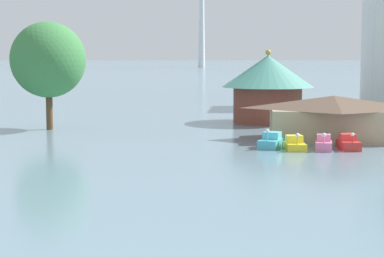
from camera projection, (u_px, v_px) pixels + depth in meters
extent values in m
cube|color=#4CB7CC|center=(271.00, 144.00, 58.07)|extent=(2.53, 3.30, 0.78)
cube|color=#5DCDE2|center=(272.00, 135.00, 58.32)|extent=(1.78, 1.70, 0.64)
cylinder|color=#4CB7CC|center=(267.00, 137.00, 56.92)|extent=(0.14, 0.14, 0.71)
sphere|color=white|center=(267.00, 131.00, 56.86)|extent=(0.35, 0.35, 0.35)
cube|color=yellow|center=(295.00, 147.00, 56.80)|extent=(1.96, 2.77, 0.62)
cube|color=yellow|center=(294.00, 139.00, 57.05)|extent=(1.54, 1.33, 0.64)
cylinder|color=yellow|center=(297.00, 141.00, 55.70)|extent=(0.14, 0.14, 0.64)
sphere|color=white|center=(298.00, 135.00, 55.65)|extent=(0.36, 0.36, 0.36)
cube|color=pink|center=(324.00, 146.00, 56.71)|extent=(1.65, 2.70, 0.78)
cube|color=pink|center=(324.00, 137.00, 56.95)|extent=(1.30, 1.27, 0.61)
cylinder|color=pink|center=(324.00, 140.00, 55.64)|extent=(0.14, 0.14, 0.51)
sphere|color=white|center=(324.00, 135.00, 55.59)|extent=(0.37, 0.37, 0.37)
cube|color=red|center=(349.00, 145.00, 57.12)|extent=(1.87, 3.11, 0.79)
cube|color=#E8423C|center=(348.00, 137.00, 57.41)|extent=(1.46, 1.47, 0.58)
cylinder|color=red|center=(352.00, 139.00, 55.87)|extent=(0.14, 0.14, 0.54)
sphere|color=white|center=(353.00, 134.00, 55.82)|extent=(0.31, 0.31, 0.31)
cube|color=tan|center=(333.00, 124.00, 63.47)|extent=(12.11, 7.54, 3.08)
pyramid|color=brown|center=(334.00, 102.00, 63.22)|extent=(13.08, 8.68, 1.27)
cylinder|color=brown|center=(267.00, 105.00, 79.49)|extent=(8.37, 8.37, 4.40)
cone|color=teal|center=(268.00, 71.00, 79.02)|extent=(11.20, 11.20, 3.86)
sphere|color=#B7993D|center=(268.00, 52.00, 78.76)|extent=(0.70, 0.70, 0.70)
cylinder|color=brown|center=(50.00, 114.00, 72.23)|extent=(0.74, 0.74, 3.59)
ellipsoid|color=#3D7F42|center=(48.00, 60.00, 71.55)|extent=(8.29, 8.29, 8.38)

